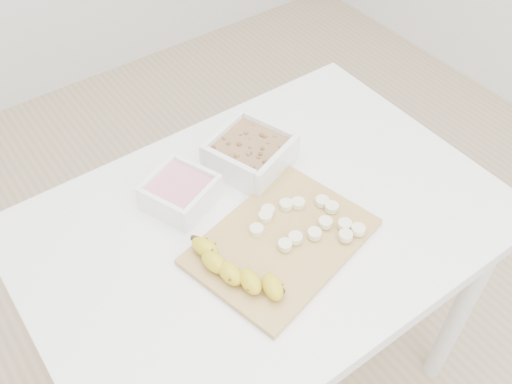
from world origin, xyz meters
TOP-DOWN VIEW (x-y plane):
  - ground at (0.00, 0.00)m, footprint 3.50×3.50m
  - table at (0.00, 0.00)m, footprint 1.00×0.70m
  - bowl_yogurt at (-0.11, 0.15)m, footprint 0.17×0.17m
  - bowl_granola at (0.07, 0.15)m, footprint 0.21×0.21m
  - cutting_board at (-0.01, -0.07)m, footprint 0.40×0.33m
  - banana at (-0.13, -0.09)m, footprint 0.08×0.21m
  - banana_slices at (0.06, -0.07)m, footprint 0.19×0.18m

SIDE VIEW (x-z plane):
  - ground at x=0.00m, z-range 0.00..0.00m
  - table at x=0.00m, z-range 0.28..1.03m
  - cutting_board at x=-0.01m, z-range 0.75..0.76m
  - banana_slices at x=0.06m, z-range 0.76..0.78m
  - bowl_yogurt at x=-0.11m, z-range 0.75..0.81m
  - banana at x=-0.13m, z-range 0.77..0.80m
  - bowl_granola at x=0.07m, z-range 0.75..0.83m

